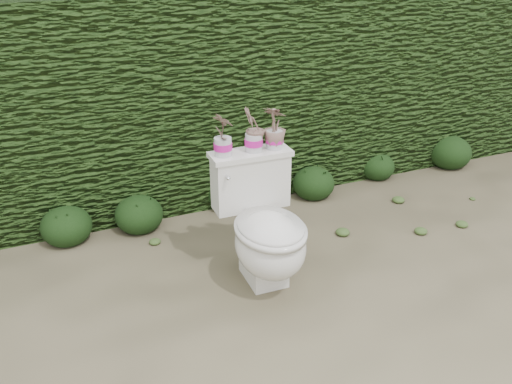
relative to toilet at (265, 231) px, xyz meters
name	(u,v)px	position (x,y,z in m)	size (l,w,h in m)	color
ground	(248,290)	(-0.13, -0.06, -0.36)	(60.00, 60.00, 0.00)	#7D7456
hedge	(170,96)	(-0.13, 1.54, 0.44)	(8.00, 1.00, 1.60)	#30511B
toilet	(265,231)	(0.00, 0.00, 0.00)	(0.51, 0.69, 0.78)	silver
potted_plant_left	(223,135)	(-0.17, 0.25, 0.55)	(0.13, 0.09, 0.25)	#25792C
potted_plant_center	(254,131)	(0.03, 0.24, 0.55)	(0.14, 0.11, 0.26)	#25792C
potted_plant_right	(275,129)	(0.16, 0.23, 0.55)	(0.14, 0.14, 0.25)	#25792C
liriope_clump_2	(66,223)	(-1.08, 1.00, -0.21)	(0.35, 0.35, 0.28)	#1B3612
liriope_clump_3	(139,211)	(-0.57, 0.97, -0.21)	(0.35, 0.35, 0.28)	#1B3612
liriope_clump_4	(229,190)	(0.16, 1.05, -0.21)	(0.35, 0.35, 0.28)	#1B3612
liriope_clump_5	(314,180)	(0.87, 0.95, -0.22)	(0.35, 0.35, 0.28)	#1B3612
liriope_clump_6	(377,163)	(1.57, 1.07, -0.23)	(0.31, 0.31, 0.25)	#1B3612
liriope_clump_7	(450,150)	(2.35, 1.02, -0.20)	(0.39, 0.39, 0.31)	#1B3612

